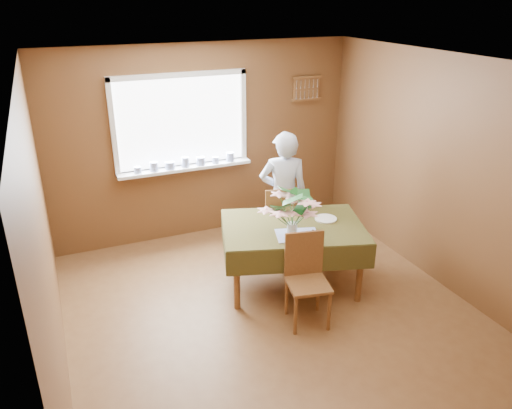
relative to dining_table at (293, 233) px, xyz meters
name	(u,v)px	position (x,y,z in m)	size (l,w,h in m)	color
floor	(277,320)	(-0.44, -0.54, -0.65)	(4.50, 4.50, 0.00)	brown
ceiling	(283,65)	(-0.44, -0.54, 1.85)	(4.50, 4.50, 0.00)	white
wall_back	(205,143)	(-0.44, 1.71, 0.60)	(4.00, 4.00, 0.00)	brown
wall_front	(463,361)	(-0.44, -2.79, 0.60)	(4.00, 4.00, 0.00)	brown
wall_left	(45,247)	(-2.44, -0.54, 0.60)	(4.50, 4.50, 0.00)	brown
wall_right	(450,177)	(1.56, -0.54, 0.60)	(4.50, 4.50, 0.00)	brown
window_assembly	(183,139)	(-0.73, 1.65, 0.70)	(1.72, 0.20, 1.22)	white
spoon_rack	(306,88)	(1.01, 1.67, 1.20)	(0.44, 0.05, 0.33)	brown
dining_table	(293,233)	(0.00, 0.00, 0.00)	(1.75, 1.43, 0.74)	brown
chair_far	(280,219)	(0.15, 0.65, -0.14)	(0.48, 0.48, 0.93)	brown
chair_near	(306,274)	(-0.16, -0.61, -0.14)	(0.46, 0.46, 0.91)	brown
seated_woman	(283,196)	(0.20, 0.67, 0.15)	(0.58, 0.38, 1.59)	white
flower_bouquet	(293,208)	(-0.12, -0.20, 0.39)	(0.54, 0.54, 0.46)	white
side_plate	(326,219)	(0.40, 0.00, 0.09)	(0.24, 0.24, 0.01)	white
table_knife	(314,235)	(0.09, -0.30, 0.10)	(0.02, 0.24, 0.00)	silver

